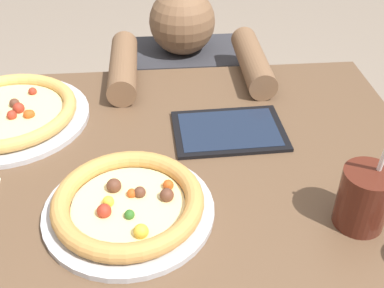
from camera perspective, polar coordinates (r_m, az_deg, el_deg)
dining_table at (r=1.01m, az=-4.16°, el=-9.15°), size 1.11×0.88×0.75m
pizza_near at (r=0.84m, az=-7.61°, el=-7.17°), size 0.30×0.30×0.05m
pizza_far at (r=1.15m, az=-21.18°, el=3.47°), size 0.36×0.36×0.04m
drink_cup_colored at (r=0.85m, az=19.85°, el=-6.09°), size 0.09×0.09×0.19m
tablet at (r=1.04m, az=4.44°, el=1.60°), size 0.24×0.18×0.01m
diner_seated at (r=1.62m, az=-0.99°, el=1.45°), size 0.40×0.52×0.90m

